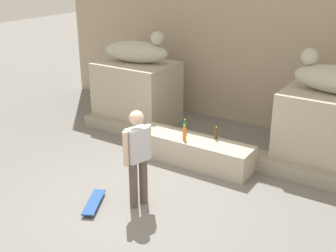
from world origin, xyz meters
The scene contains 13 objects.
ground_plane centered at (0.00, 0.00, 0.00)m, with size 40.00×40.00×0.00m, color slate.
facade_wall centered at (0.00, 4.82, 2.84)m, with size 10.99×0.60×5.69m, color tan.
pedestal_left centered at (-2.29, 3.15, 0.76)m, with size 1.82×1.38×1.52m, color #B7AD99.
pedestal_right centered at (2.29, 3.15, 0.76)m, with size 1.82×1.38×1.52m, color #B7AD99.
statue_reclining_left centered at (-2.25, 3.16, 1.80)m, with size 1.68×0.89×0.78m.
statue_reclining_right centered at (2.25, 3.15, 1.80)m, with size 1.65×0.73×0.78m.
ledge_block centered at (0.00, 1.91, 0.26)m, with size 2.47×0.66×0.52m, color #B7AD99.
skater centered at (0.04, 0.03, 0.92)m, with size 0.30×0.52×1.67m.
skateboard centered at (-0.57, -0.41, 0.06)m, with size 0.54×0.80×0.08m.
bottle_brown centered at (0.40, 2.13, 0.63)m, with size 0.06×0.06×0.26m.
bottle_orange centered at (-0.11, 1.76, 0.65)m, with size 0.07×0.07×0.31m.
bottle_green centered at (-0.30, 2.09, 0.64)m, with size 0.07×0.07×0.29m.
stair_step centered at (0.00, 2.44, 0.13)m, with size 6.39×0.50×0.26m, color gray.
Camera 1 is at (3.80, -4.92, 3.87)m, focal length 45.77 mm.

